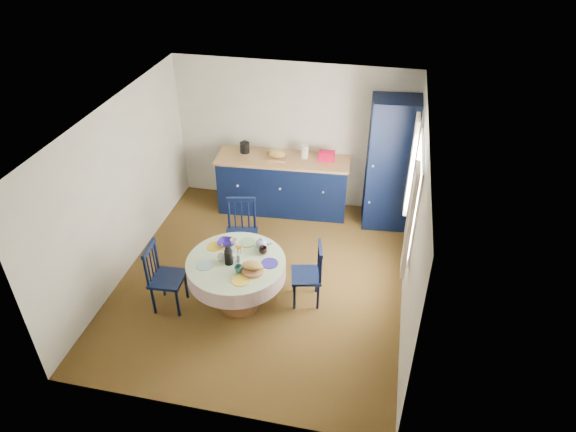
% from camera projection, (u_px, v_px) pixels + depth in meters
% --- Properties ---
extents(floor, '(4.50, 4.50, 0.00)m').
position_uv_depth(floor, '(262.00, 279.00, 7.47)').
color(floor, black).
rests_on(floor, ground).
extents(ceiling, '(4.50, 4.50, 0.00)m').
position_uv_depth(ceiling, '(256.00, 118.00, 6.07)').
color(ceiling, white).
rests_on(ceiling, wall_back).
extents(wall_back, '(4.00, 0.02, 2.50)m').
position_uv_depth(wall_back, '(293.00, 135.00, 8.59)').
color(wall_back, beige).
rests_on(wall_back, floor).
extents(wall_left, '(0.02, 4.50, 2.50)m').
position_uv_depth(wall_left, '(120.00, 191.00, 7.11)').
color(wall_left, beige).
rests_on(wall_left, floor).
extents(wall_right, '(0.02, 4.50, 2.50)m').
position_uv_depth(wall_right, '(414.00, 225.00, 6.42)').
color(wall_right, beige).
rests_on(wall_right, floor).
extents(window, '(0.10, 1.74, 1.45)m').
position_uv_depth(window, '(413.00, 194.00, 6.52)').
color(window, white).
rests_on(window, wall_right).
extents(kitchen_counter, '(2.26, 0.83, 1.23)m').
position_uv_depth(kitchen_counter, '(283.00, 183.00, 8.74)').
color(kitchen_counter, black).
rests_on(kitchen_counter, floor).
extents(pantry_cabinet, '(0.81, 0.62, 2.18)m').
position_uv_depth(pantry_cabinet, '(391.00, 165.00, 8.07)').
color(pantry_cabinet, black).
rests_on(pantry_cabinet, floor).
extents(dining_table, '(1.29, 1.29, 1.06)m').
position_uv_depth(dining_table, '(237.00, 269.00, 6.64)').
color(dining_table, brown).
rests_on(dining_table, floor).
extents(chair_left, '(0.44, 0.46, 0.98)m').
position_uv_depth(chair_left, '(164.00, 277.00, 6.75)').
color(chair_left, black).
rests_on(chair_left, floor).
extents(chair_far, '(0.54, 0.53, 1.04)m').
position_uv_depth(chair_far, '(241.00, 233.00, 7.51)').
color(chair_far, black).
rests_on(chair_far, floor).
extents(chair_right, '(0.47, 0.49, 0.92)m').
position_uv_depth(chair_right, '(309.00, 274.00, 6.84)').
color(chair_right, black).
rests_on(chair_right, floor).
extents(mug_a, '(0.11, 0.11, 0.09)m').
position_uv_depth(mug_a, '(221.00, 257.00, 6.57)').
color(mug_a, silver).
rests_on(mug_a, dining_table).
extents(mug_b, '(0.10, 0.10, 0.10)m').
position_uv_depth(mug_b, '(238.00, 269.00, 6.37)').
color(mug_b, '#316C74').
rests_on(mug_b, dining_table).
extents(mug_c, '(0.12, 0.12, 0.09)m').
position_uv_depth(mug_c, '(263.00, 250.00, 6.69)').
color(mug_c, black).
rests_on(mug_c, dining_table).
extents(mug_d, '(0.10, 0.10, 0.09)m').
position_uv_depth(mug_d, '(234.00, 242.00, 6.84)').
color(mug_d, silver).
rests_on(mug_d, dining_table).
extents(cobalt_bowl, '(0.23, 0.23, 0.06)m').
position_uv_depth(cobalt_bowl, '(227.00, 243.00, 6.85)').
color(cobalt_bowl, navy).
rests_on(cobalt_bowl, dining_table).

